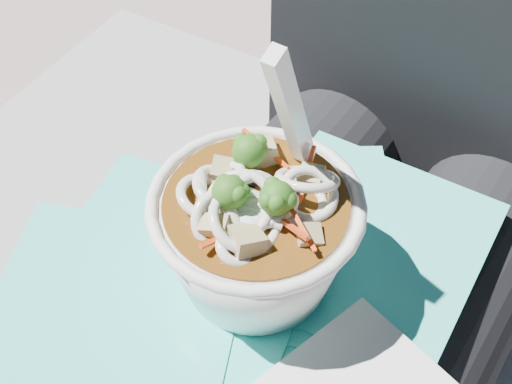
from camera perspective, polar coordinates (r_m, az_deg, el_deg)
The scene contains 5 objects.
stone_ledge at distance 0.92m, azimuth 7.19°, elevation -14.19°, with size 1.00×0.50×0.43m, color gray.
lap at distance 0.60m, azimuth 2.82°, elevation -12.24°, with size 0.31×0.48×0.14m.
person_body at distance 0.63m, azimuth 7.37°, elevation -4.63°, with size 0.34×0.94×0.98m.
plastic_bag at distance 0.54m, azimuth 0.00°, elevation -8.02°, with size 0.35×0.41×0.02m.
udon_bowl at distance 0.50m, azimuth -0.01°, elevation -2.97°, with size 0.17×0.17×0.20m.
Camera 1 is at (0.14, -0.26, 1.03)m, focal length 50.00 mm.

